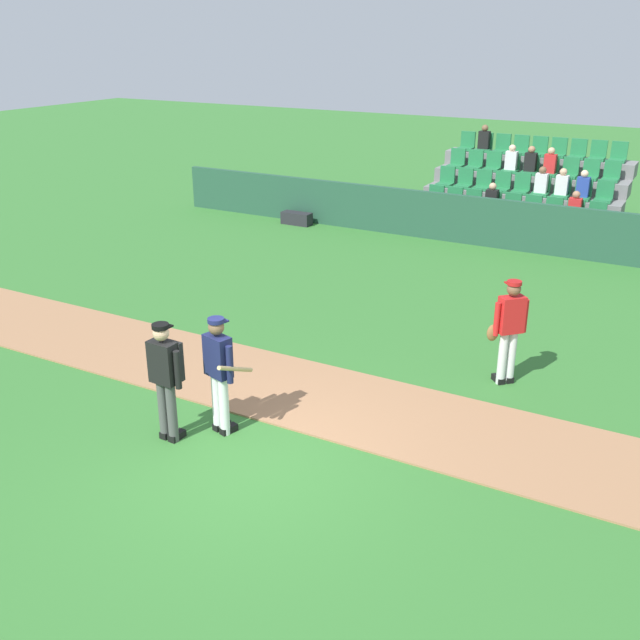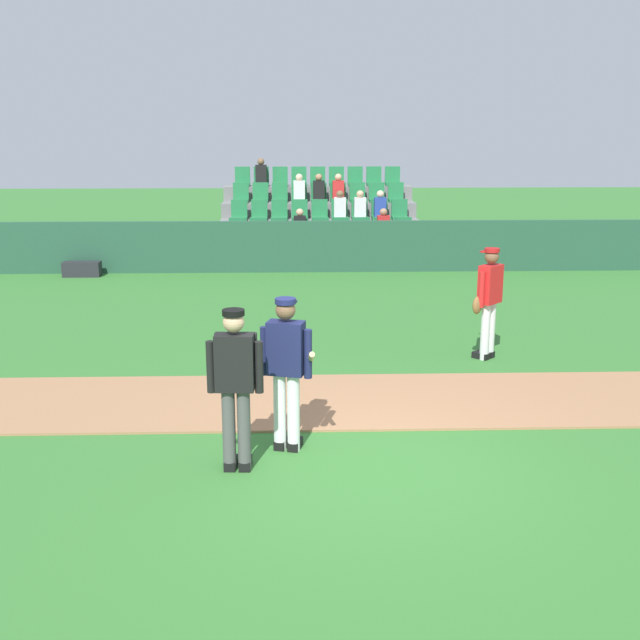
% 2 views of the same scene
% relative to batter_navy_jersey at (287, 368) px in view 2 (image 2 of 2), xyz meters
% --- Properties ---
extents(ground_plane, '(80.00, 80.00, 0.00)m').
position_rel_batter_navy_jersey_xyz_m(ground_plane, '(0.78, -0.46, -0.97)').
color(ground_plane, '#33702D').
extents(infield_dirt_path, '(28.00, 2.16, 0.03)m').
position_rel_batter_navy_jersey_xyz_m(infield_dirt_path, '(0.78, 1.58, -0.95)').
color(infield_dirt_path, '#9E704C').
rests_on(infield_dirt_path, ground).
extents(dugout_fence, '(20.00, 0.16, 1.29)m').
position_rel_batter_navy_jersey_xyz_m(dugout_fence, '(0.78, 11.25, -0.32)').
color(dugout_fence, '#234C38').
rests_on(dugout_fence, ground).
extents(stadium_bleachers, '(5.55, 3.80, 2.70)m').
position_rel_batter_navy_jersey_xyz_m(stadium_bleachers, '(0.79, 13.54, -0.22)').
color(stadium_bleachers, slate).
rests_on(stadium_bleachers, ground).
extents(batter_navy_jersey, '(0.60, 0.80, 1.76)m').
position_rel_batter_navy_jersey_xyz_m(batter_navy_jersey, '(0.00, 0.00, 0.00)').
color(batter_navy_jersey, white).
rests_on(batter_navy_jersey, ground).
extents(umpire_home_plate, '(0.59, 0.32, 1.76)m').
position_rel_batter_navy_jersey_xyz_m(umpire_home_plate, '(-0.53, -0.51, 0.03)').
color(umpire_home_plate, '#4C4C4C').
rests_on(umpire_home_plate, ground).
extents(runner_red_jersey, '(0.56, 0.50, 1.76)m').
position_rel_batter_navy_jersey_xyz_m(runner_red_jersey, '(3.11, 3.50, -0.01)').
color(runner_red_jersey, silver).
rests_on(runner_red_jersey, ground).
extents(equipment_bag, '(0.90, 0.36, 0.36)m').
position_rel_batter_navy_jersey_xyz_m(equipment_bag, '(-5.14, 10.80, -0.79)').
color(equipment_bag, '#232328').
rests_on(equipment_bag, ground).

